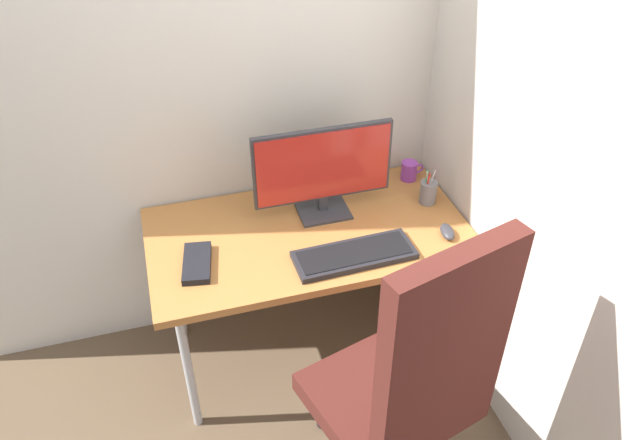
# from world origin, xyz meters

# --- Properties ---
(ground_plane) EXTENTS (8.00, 8.00, 0.00)m
(ground_plane) POSITION_xyz_m (0.00, 0.00, 0.00)
(ground_plane) COLOR brown
(wall_back) EXTENTS (3.13, 0.04, 2.80)m
(wall_back) POSITION_xyz_m (0.00, 0.38, 1.40)
(wall_back) COLOR silver
(wall_back) RESTS_ON ground_plane
(wall_side_right) EXTENTS (0.04, 2.52, 2.80)m
(wall_side_right) POSITION_xyz_m (0.69, -0.26, 1.40)
(wall_side_right) COLOR silver
(wall_side_right) RESTS_ON ground_plane
(desk) EXTENTS (1.31, 0.71, 0.71)m
(desk) POSITION_xyz_m (0.00, 0.00, 0.65)
(desk) COLOR #B27038
(desk) RESTS_ON ground_plane
(office_chair) EXTENTS (0.61, 0.61, 1.28)m
(office_chair) POSITION_xyz_m (0.12, -0.80, 0.66)
(office_chair) COLOR black
(office_chair) RESTS_ON ground_plane
(monitor) EXTENTS (0.58, 0.17, 0.40)m
(monitor) POSITION_xyz_m (0.10, 0.11, 0.92)
(monitor) COLOR #333338
(monitor) RESTS_ON desk
(keyboard) EXTENTS (0.48, 0.19, 0.03)m
(keyboard) POSITION_xyz_m (0.13, -0.21, 0.72)
(keyboard) COLOR black
(keyboard) RESTS_ON desk
(mouse) EXTENTS (0.07, 0.11, 0.04)m
(mouse) POSITION_xyz_m (0.53, -0.19, 0.73)
(mouse) COLOR #333338
(mouse) RESTS_ON desk
(pen_holder) EXTENTS (0.07, 0.07, 0.16)m
(pen_holder) POSITION_xyz_m (0.55, 0.05, 0.76)
(pen_holder) COLOR slate
(pen_holder) RESTS_ON desk
(notebook) EXTENTS (0.14, 0.24, 0.03)m
(notebook) POSITION_xyz_m (-0.47, -0.09, 0.72)
(notebook) COLOR black
(notebook) RESTS_ON desk
(coffee_mug) EXTENTS (0.11, 0.07, 0.09)m
(coffee_mug) POSITION_xyz_m (0.55, 0.24, 0.75)
(coffee_mug) COLOR purple
(coffee_mug) RESTS_ON desk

